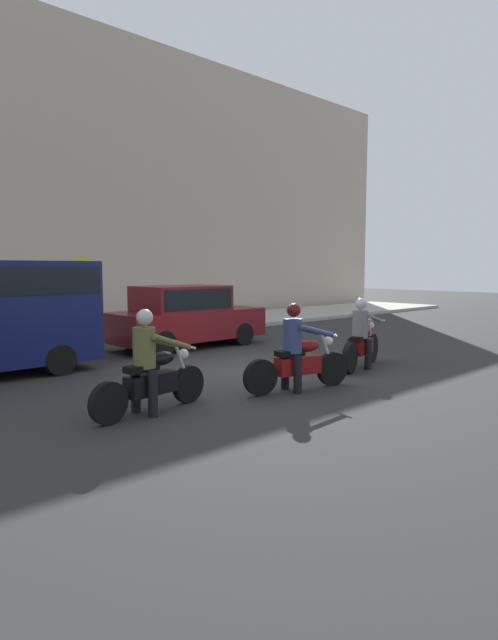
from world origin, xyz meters
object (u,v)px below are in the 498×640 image
motorcycle_with_rider_gray (361,339)px  motorcycle_with_rider_olive (150,371)px  parked_sedan_maroon (185,316)px  street_sign_post (83,286)px  motorcycle_with_rider_denim_blue (297,355)px

motorcycle_with_rider_gray → motorcycle_with_rider_olive: 5.40m
motorcycle_with_rider_gray → motorcycle_with_rider_olive: motorcycle_with_rider_olive is taller
parked_sedan_maroon → street_sign_post: street_sign_post is taller
motorcycle_with_rider_denim_blue → parked_sedan_maroon: (1.62, 5.58, 0.24)m
motorcycle_with_rider_gray → street_sign_post: (-2.07, 9.19, 0.99)m
motorcycle_with_rider_olive → parked_sedan_maroon: (4.36, 5.02, 0.23)m
motorcycle_with_rider_gray → street_sign_post: street_sign_post is taller
motorcycle_with_rider_denim_blue → motorcycle_with_rider_gray: (2.66, 0.47, -0.01)m
parked_sedan_maroon → motorcycle_with_rider_gray: bearing=-78.5°
motorcycle_with_rider_gray → motorcycle_with_rider_olive: size_ratio=0.97×
motorcycle_with_rider_denim_blue → motorcycle_with_rider_olive: (-2.74, 0.55, 0.01)m
motorcycle_with_rider_gray → street_sign_post: size_ratio=0.87×
motorcycle_with_rider_gray → street_sign_post: 9.47m
motorcycle_with_rider_denim_blue → street_sign_post: size_ratio=0.89×
motorcycle_with_rider_denim_blue → motorcycle_with_rider_gray: 2.70m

